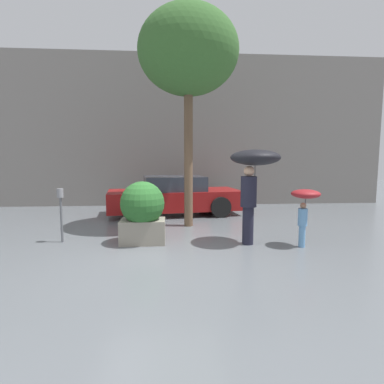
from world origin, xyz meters
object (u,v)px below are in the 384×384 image
planter_box (143,211)px  person_adult (254,169)px  street_tree (188,53)px  parked_car_near (174,196)px  person_child (305,201)px  parking_meter (61,204)px

planter_box → person_adult: (2.42, -0.23, 0.92)m
person_adult → street_tree: size_ratio=0.36×
planter_box → parked_car_near: bearing=77.9°
person_adult → street_tree: street_tree is taller
planter_box → street_tree: 4.41m
person_adult → parked_car_near: (-1.67, 3.73, -1.04)m
planter_box → person_child: planter_box is taller
person_adult → planter_box: bearing=154.2°
person_child → planter_box: bearing=134.4°
street_tree → planter_box: bearing=-124.1°
person_child → street_tree: bearing=100.0°
parked_car_near → parking_meter: 4.21m
planter_box → parking_meter: size_ratio=1.13×
person_adult → street_tree: (-1.30, 1.88, 3.01)m
parked_car_near → street_tree: bearing=-176.9°
person_child → parking_meter: 5.32m
planter_box → person_adult: 2.60m
person_child → parking_meter: bearing=135.4°
person_adult → person_child: 1.27m
parked_car_near → street_tree: size_ratio=0.79×
parking_meter → person_child: bearing=-7.6°
planter_box → parked_car_near: (0.75, 3.50, -0.12)m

